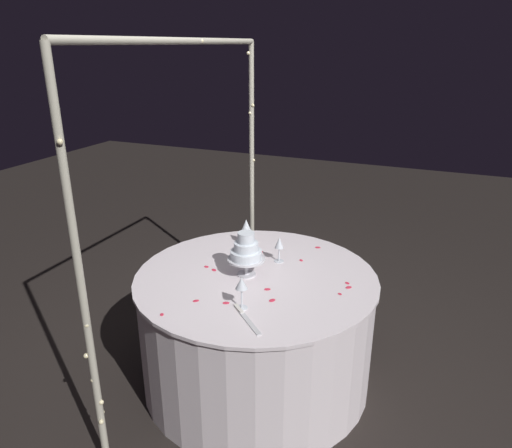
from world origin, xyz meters
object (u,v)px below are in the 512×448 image
at_px(main_table, 256,328).
at_px(cake_knife, 245,317).
at_px(wine_glass_1, 279,244).
at_px(wine_glass_0, 241,285).
at_px(tiered_cake, 246,251).
at_px(decorative_arch, 188,170).
at_px(wine_glass_2, 246,226).

height_order(main_table, cake_knife, cake_knife).
height_order(main_table, wine_glass_1, wine_glass_1).
xyz_separation_m(main_table, wine_glass_0, (-0.37, -0.07, 0.50)).
distance_m(tiered_cake, wine_glass_0, 0.37).
bearing_deg(wine_glass_0, wine_glass_1, 1.50).
bearing_deg(decorative_arch, wine_glass_1, -64.26).
distance_m(decorative_arch, main_table, 1.05).
distance_m(main_table, tiered_cake, 0.52).
bearing_deg(wine_glass_2, cake_knife, -156.46).
bearing_deg(decorative_arch, tiered_cake, -92.10).
height_order(decorative_arch, wine_glass_2, decorative_arch).
bearing_deg(cake_knife, tiered_cake, 23.18).
height_order(wine_glass_0, wine_glass_1, wine_glass_0).
relative_size(decorative_arch, wine_glass_2, 11.22).
bearing_deg(tiered_cake, cake_knife, -156.82).
xyz_separation_m(wine_glass_1, wine_glass_2, (0.16, 0.30, 0.02)).
bearing_deg(tiered_cake, wine_glass_0, -159.78).
bearing_deg(wine_glass_0, wine_glass_2, 22.23).
relative_size(wine_glass_0, wine_glass_1, 1.06).
relative_size(wine_glass_0, cake_knife, 0.75).
relative_size(decorative_arch, cake_knife, 8.76).
distance_m(decorative_arch, wine_glass_1, 0.72).
bearing_deg(tiered_cake, wine_glass_1, -24.81).
bearing_deg(wine_glass_2, tiered_cake, -156.09).
relative_size(tiered_cake, wine_glass_2, 1.48).
height_order(tiered_cake, wine_glass_2, tiered_cake).
bearing_deg(wine_glass_1, tiered_cake, 155.19).
bearing_deg(wine_glass_2, wine_glass_1, -119.04).
bearing_deg(decorative_arch, cake_knife, -128.72).
distance_m(decorative_arch, wine_glass_0, 0.77).
bearing_deg(wine_glass_2, decorative_arch, 154.78).
xyz_separation_m(wine_glass_2, cake_knife, (-0.84, -0.37, -0.13)).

